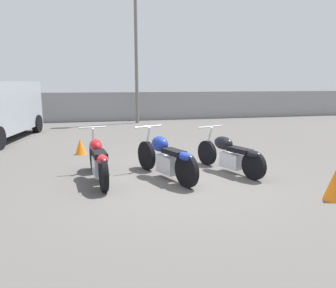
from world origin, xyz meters
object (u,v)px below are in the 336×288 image
Objects in this scene: motorcycle_slot_2 at (230,154)px; traffic_cone_near at (335,185)px; motorcycle_slot_0 at (98,160)px; traffic_cone_far at (81,147)px; motorcycle_slot_1 at (166,157)px; light_pole_left at (136,31)px.

motorcycle_slot_2 is 2.28m from traffic_cone_near.
motorcycle_slot_0 is 4.35m from traffic_cone_near.
motorcycle_slot_2 is at bearing -39.47° from traffic_cone_far.
motorcycle_slot_2 reaches higher than traffic_cone_near.
traffic_cone_near is (3.82, -2.07, -0.16)m from motorcycle_slot_0.
motorcycle_slot_0 is 3.94× the size of traffic_cone_near.
traffic_cone_far is at bearing 121.13° from motorcycle_slot_2.
motorcycle_slot_0 is 2.71m from traffic_cone_far.
motorcycle_slot_1 is 4.83× the size of traffic_cone_far.
traffic_cone_near is 1.25× the size of traffic_cone_far.
light_pole_left is 10.55m from motorcycle_slot_0.
motorcycle_slot_0 is at bearing -81.30° from traffic_cone_far.
light_pole_left is 12.43m from traffic_cone_near.
traffic_cone_near is (1.65, -11.62, -4.09)m from light_pole_left.
motorcycle_slot_0 is 4.92× the size of traffic_cone_far.
motorcycle_slot_1 is 3.32m from traffic_cone_far.
motorcycle_slot_2 is (2.85, -0.01, -0.03)m from motorcycle_slot_0.
motorcycle_slot_2 is 4.22m from traffic_cone_far.
motorcycle_slot_1 is 1.06× the size of motorcycle_slot_2.
motorcycle_slot_1 is at bearing -94.78° from light_pole_left.
motorcycle_slot_0 is at bearing 151.56° from traffic_cone_near.
light_pole_left is at bearing 98.08° from traffic_cone_near.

